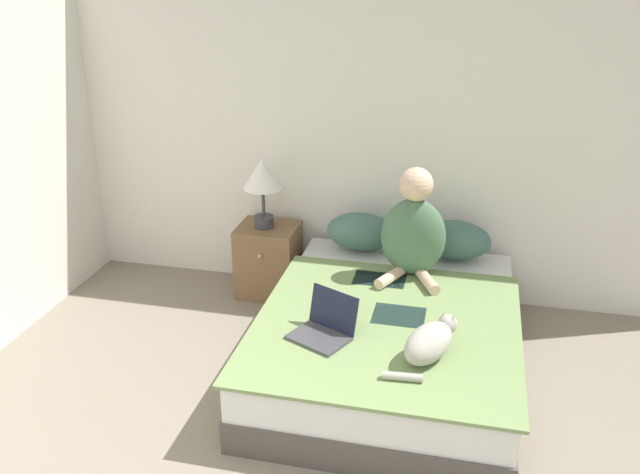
{
  "coord_description": "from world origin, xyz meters",
  "views": [
    {
      "loc": [
        0.82,
        -1.13,
        2.39
      ],
      "look_at": [
        -0.04,
        2.55,
        0.77
      ],
      "focal_mm": 38.0,
      "sensor_mm": 36.0,
      "label": 1
    }
  ],
  "objects_px": {
    "bed": "(389,339)",
    "cat_tabby": "(430,342)",
    "pillow_near": "(361,232)",
    "pillow_far": "(455,240)",
    "nightstand": "(269,260)",
    "person_sitting": "(413,231)",
    "laptop_open": "(324,328)",
    "table_lamp": "(262,178)"
  },
  "relations": [
    {
      "from": "pillow_far",
      "to": "nightstand",
      "type": "height_order",
      "value": "pillow_far"
    },
    {
      "from": "pillow_near",
      "to": "cat_tabby",
      "type": "relative_size",
      "value": 1.01
    },
    {
      "from": "bed",
      "to": "nightstand",
      "type": "relative_size",
      "value": 3.66
    },
    {
      "from": "bed",
      "to": "laptop_open",
      "type": "relative_size",
      "value": 4.94
    },
    {
      "from": "bed",
      "to": "person_sitting",
      "type": "relative_size",
      "value": 2.7
    },
    {
      "from": "person_sitting",
      "to": "cat_tabby",
      "type": "distance_m",
      "value": 1.01
    },
    {
      "from": "person_sitting",
      "to": "table_lamp",
      "type": "height_order",
      "value": "person_sitting"
    },
    {
      "from": "laptop_open",
      "to": "table_lamp",
      "type": "xyz_separation_m",
      "value": [
        -0.71,
        1.17,
        0.43
      ]
    },
    {
      "from": "laptop_open",
      "to": "nightstand",
      "type": "bearing_deg",
      "value": 145.51
    },
    {
      "from": "pillow_near",
      "to": "pillow_far",
      "type": "distance_m",
      "value": 0.65
    },
    {
      "from": "table_lamp",
      "to": "pillow_near",
      "type": "bearing_deg",
      "value": 2.41
    },
    {
      "from": "pillow_near",
      "to": "cat_tabby",
      "type": "distance_m",
      "value": 1.41
    },
    {
      "from": "bed",
      "to": "pillow_near",
      "type": "bearing_deg",
      "value": 112.04
    },
    {
      "from": "bed",
      "to": "cat_tabby",
      "type": "height_order",
      "value": "cat_tabby"
    },
    {
      "from": "pillow_near",
      "to": "table_lamp",
      "type": "relative_size",
      "value": 0.94
    },
    {
      "from": "laptop_open",
      "to": "table_lamp",
      "type": "height_order",
      "value": "table_lamp"
    },
    {
      "from": "table_lamp",
      "to": "laptop_open",
      "type": "bearing_deg",
      "value": -58.74
    },
    {
      "from": "bed",
      "to": "cat_tabby",
      "type": "bearing_deg",
      "value": -61.41
    },
    {
      "from": "cat_tabby",
      "to": "nightstand",
      "type": "bearing_deg",
      "value": 70.64
    },
    {
      "from": "pillow_far",
      "to": "person_sitting",
      "type": "bearing_deg",
      "value": -129.21
    },
    {
      "from": "pillow_near",
      "to": "person_sitting",
      "type": "relative_size",
      "value": 0.66
    },
    {
      "from": "bed",
      "to": "person_sitting",
      "type": "bearing_deg",
      "value": 82.23
    },
    {
      "from": "pillow_near",
      "to": "pillow_far",
      "type": "xyz_separation_m",
      "value": [
        0.65,
        0.0,
        0.0
      ]
    },
    {
      "from": "person_sitting",
      "to": "laptop_open",
      "type": "height_order",
      "value": "person_sitting"
    },
    {
      "from": "pillow_far",
      "to": "laptop_open",
      "type": "bearing_deg",
      "value": -118.27
    },
    {
      "from": "pillow_far",
      "to": "nightstand",
      "type": "xyz_separation_m",
      "value": [
        -1.33,
        -0.02,
        -0.28
      ]
    },
    {
      "from": "pillow_near",
      "to": "cat_tabby",
      "type": "xyz_separation_m",
      "value": [
        0.59,
        -1.29,
        -0.04
      ]
    },
    {
      "from": "cat_tabby",
      "to": "nightstand",
      "type": "height_order",
      "value": "cat_tabby"
    },
    {
      "from": "bed",
      "to": "cat_tabby",
      "type": "distance_m",
      "value": 0.63
    },
    {
      "from": "pillow_near",
      "to": "bed",
      "type": "bearing_deg",
      "value": -67.96
    },
    {
      "from": "pillow_near",
      "to": "cat_tabby",
      "type": "height_order",
      "value": "pillow_near"
    },
    {
      "from": "pillow_near",
      "to": "nightstand",
      "type": "relative_size",
      "value": 0.9
    },
    {
      "from": "pillow_far",
      "to": "bed",
      "type": "bearing_deg",
      "value": -112.05
    },
    {
      "from": "pillow_far",
      "to": "table_lamp",
      "type": "bearing_deg",
      "value": -178.75
    },
    {
      "from": "pillow_near",
      "to": "person_sitting",
      "type": "bearing_deg",
      "value": -39.04
    },
    {
      "from": "person_sitting",
      "to": "cat_tabby",
      "type": "height_order",
      "value": "person_sitting"
    },
    {
      "from": "cat_tabby",
      "to": "person_sitting",
      "type": "bearing_deg",
      "value": 37.05
    },
    {
      "from": "cat_tabby",
      "to": "bed",
      "type": "bearing_deg",
      "value": 54.23
    },
    {
      "from": "person_sitting",
      "to": "cat_tabby",
      "type": "bearing_deg",
      "value": -78.59
    },
    {
      "from": "cat_tabby",
      "to": "nightstand",
      "type": "relative_size",
      "value": 0.9
    },
    {
      "from": "pillow_near",
      "to": "pillow_far",
      "type": "relative_size",
      "value": 1.0
    },
    {
      "from": "laptop_open",
      "to": "person_sitting",
      "type": "bearing_deg",
      "value": 91.64
    }
  ]
}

